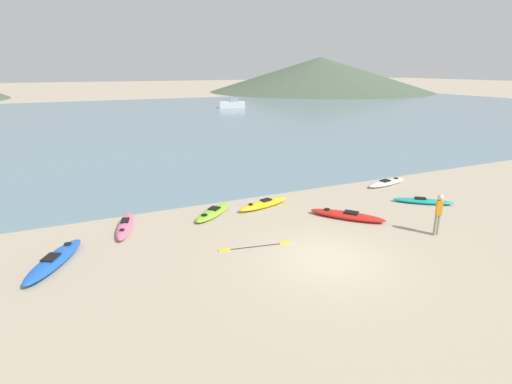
{
  "coord_description": "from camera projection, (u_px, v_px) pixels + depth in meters",
  "views": [
    {
      "loc": [
        -7.63,
        -10.33,
        6.41
      ],
      "look_at": [
        0.39,
        6.81,
        0.5
      ],
      "focal_mm": 28.0,
      "sensor_mm": 36.0,
      "label": 1
    }
  ],
  "objects": [
    {
      "name": "ground_plane",
      "position": [
        328.0,
        260.0,
        13.92
      ],
      "size": [
        400.0,
        400.0,
        0.0
      ],
      "primitive_type": "plane",
      "color": "tan"
    },
    {
      "name": "bay_water",
      "position": [
        134.0,
        120.0,
        50.62
      ],
      "size": [
        160.0,
        70.0,
        0.06
      ],
      "primitive_type": "cube",
      "color": "slate",
      "rests_on": "ground_plane"
    },
    {
      "name": "far_hill_midleft",
      "position": [
        320.0,
        74.0,
        111.13
      ],
      "size": [
        61.57,
        61.57,
        9.27
      ],
      "primitive_type": "cone",
      "color": "#4C5B47",
      "rests_on": "ground_plane"
    },
    {
      "name": "kayak_on_sand_0",
      "position": [
        387.0,
        183.0,
        22.81
      ],
      "size": [
        3.06,
        1.26,
        0.3
      ],
      "color": "white",
      "rests_on": "ground_plane"
    },
    {
      "name": "kayak_on_sand_1",
      "position": [
        125.0,
        225.0,
        16.53
      ],
      "size": [
        1.3,
        3.1,
        0.36
      ],
      "color": "#E5668C",
      "rests_on": "ground_plane"
    },
    {
      "name": "kayak_on_sand_2",
      "position": [
        264.0,
        204.0,
        19.1
      ],
      "size": [
        2.94,
        1.31,
        0.37
      ],
      "color": "yellow",
      "rests_on": "ground_plane"
    },
    {
      "name": "kayak_on_sand_3",
      "position": [
        347.0,
        215.0,
        17.67
      ],
      "size": [
        2.72,
        3.04,
        0.35
      ],
      "color": "red",
      "rests_on": "ground_plane"
    },
    {
      "name": "kayak_on_sand_4",
      "position": [
        213.0,
        212.0,
        18.12
      ],
      "size": [
        2.54,
        2.39,
        0.3
      ],
      "color": "#8CCC2D",
      "rests_on": "ground_plane"
    },
    {
      "name": "kayak_on_sand_5",
      "position": [
        423.0,
        201.0,
        19.66
      ],
      "size": [
        2.58,
        2.22,
        0.29
      ],
      "color": "teal",
      "rests_on": "ground_plane"
    },
    {
      "name": "kayak_on_sand_6",
      "position": [
        54.0,
        260.0,
        13.49
      ],
      "size": [
        2.27,
        3.32,
        0.41
      ],
      "color": "blue",
      "rests_on": "ground_plane"
    },
    {
      "name": "person_near_foreground",
      "position": [
        439.0,
        212.0,
        15.7
      ],
      "size": [
        0.34,
        0.3,
        1.7
      ],
      "color": "gray",
      "rests_on": "ground_plane"
    },
    {
      "name": "moored_boat_0",
      "position": [
        233.0,
        104.0,
        65.77
      ],
      "size": [
        4.53,
        3.29,
        1.66
      ],
      "color": "white",
      "rests_on": "bay_water"
    },
    {
      "name": "loose_paddle",
      "position": [
        255.0,
        247.0,
        14.91
      ],
      "size": [
        2.77,
        0.64,
        0.03
      ],
      "color": "black",
      "rests_on": "ground_plane"
    }
  ]
}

